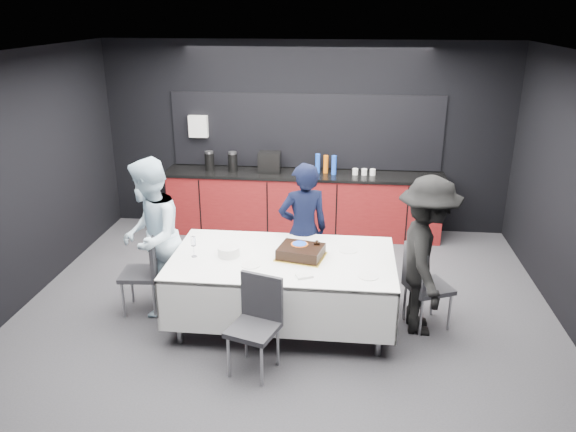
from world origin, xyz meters
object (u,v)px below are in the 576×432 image
Objects in this scene: cake_assembly at (301,252)px; chair_right at (423,281)px; chair_near at (257,317)px; person_center at (303,231)px; chair_left at (147,267)px; party_table at (283,269)px; person_right at (426,256)px; plate_stack at (229,251)px; champagne_flute at (193,243)px; person_left at (151,237)px.

chair_right is (1.27, 0.07, -0.31)m from cake_assembly.
person_center reaches higher than chair_near.
cake_assembly is 0.59× the size of chair_left.
chair_right is (2.98, -0.01, 0.00)m from chair_left.
cake_assembly is (0.19, 0.02, 0.20)m from party_table.
chair_right is at bearing 3.28° from cake_assembly.
person_center is at bearing 78.69° from chair_near.
person_right is (1.31, -0.65, 0.04)m from person_center.
chair_near is at bearing -61.97° from plate_stack.
chair_left is at bearing 87.67° from person_right.
cake_assembly is 1.12m from champagne_flute.
champagne_flute is 0.74m from chair_left.
chair_left is at bearing 177.07° from cake_assembly.
cake_assembly is 0.68m from person_center.
person_center is (-1.31, 0.60, 0.27)m from chair_right.
party_table is at bearing 79.94° from chair_near.
champagne_flute is 2.42m from chair_right.
person_right is at bearing 0.98° from cake_assembly.
party_table is 10.23× the size of plate_stack.
chair_left is 0.55× the size of person_right.
person_center reaches higher than party_table.
chair_left is 2.98m from chair_right.
party_table is at bearing -176.51° from chair_right.
champagne_flute is 1.34m from person_center.
chair_near is 1.56m from person_center.
party_table is at bearing 56.93° from person_center.
chair_near is at bearing 116.99° from person_right.
chair_near is at bearing 43.85° from person_left.
cake_assembly is 1.31m from chair_right.
champagne_flute is 0.13× the size of person_left.
chair_near is at bearing -100.06° from party_table.
plate_stack is 2.03m from person_right.
person_right is (2.03, 0.07, 0.01)m from plate_stack.
cake_assembly reaches higher than party_table.
person_left reaches higher than cake_assembly.
person_left is at bearing 174.05° from party_table.
chair_near is 1.68m from person_left.
chair_left is at bearing -54.32° from person_left.
chair_near is 0.55× the size of person_right.
person_center is at bearing 62.43° from person_right.
chair_right is 0.53× the size of person_left.
chair_left is (-0.60, 0.19, -0.40)m from champagne_flute.
person_center is at bearing 19.32° from chair_left.
person_center is at bearing 44.90° from plate_stack.
chair_right is (2.38, 0.18, -0.40)m from champagne_flute.
chair_left is 1.00× the size of chair_right.
chair_left and chair_near have the same top height.
chair_left is 1.65m from chair_near.
person_left reaches higher than person_right.
person_right reaches higher than chair_near.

